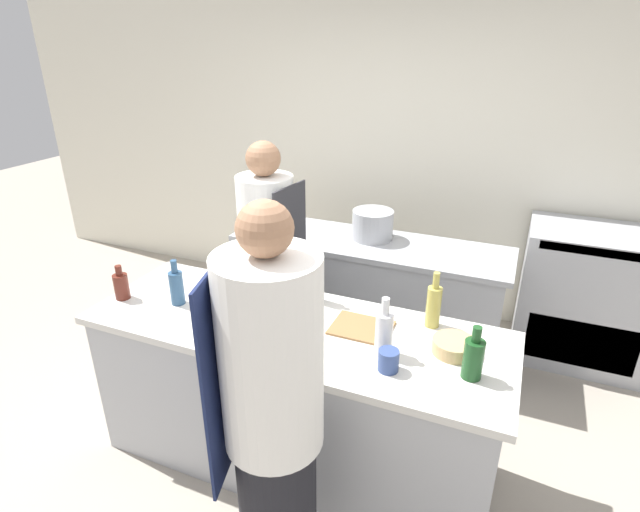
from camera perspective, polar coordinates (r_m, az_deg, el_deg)
The scene contains 19 objects.
ground_plane at distance 3.20m, azimuth -2.63°, elevation -21.79°, with size 16.00×16.00×0.00m, color #A89E8E.
wall_back at distance 4.34m, azimuth 9.37°, elevation 11.80°, with size 8.00×0.06×2.80m.
prep_counter at distance 2.89m, azimuth -2.80°, elevation -15.49°, with size 2.23×0.78×0.91m.
pass_counter at distance 3.86m, azimuth 5.42°, elevation -4.58°, with size 2.03×0.60×0.91m.
oven_range at distance 4.20m, azimuth 27.99°, elevation -4.10°, with size 0.90×0.63×1.03m.
chef_at_prep_near at distance 2.05m, azimuth -5.38°, elevation -18.50°, with size 0.44×0.42×1.81m.
chef_at_stove at distance 3.44m, azimuth -5.90°, elevation -1.06°, with size 0.41×0.39×1.69m.
bottle_olive_oil at distance 2.37m, azimuth 7.32°, elevation -8.63°, with size 0.08×0.08×0.30m.
bottle_vinegar at distance 2.62m, azimuth 12.86°, elevation -5.50°, with size 0.07×0.07×0.30m.
bottle_wine at distance 2.31m, azimuth 17.12°, elevation -11.03°, with size 0.09×0.09×0.26m.
bottle_cooking_oil at distance 2.79m, azimuth -0.40°, elevation -2.96°, with size 0.07×0.07×0.31m.
bottle_sauce at distance 2.88m, azimuth -16.07°, elevation -3.38°, with size 0.08×0.08×0.26m.
bottle_water at distance 3.05m, azimuth -21.77°, elevation -3.14°, with size 0.08×0.08×0.20m.
bowl_mixing_large at distance 2.76m, azimuth -7.92°, elevation -5.36°, with size 0.27×0.27×0.09m.
bowl_prep_small at distance 2.48m, azimuth 15.06°, elevation -9.94°, with size 0.21×0.21×0.07m.
bowl_ceramic_blue at distance 2.47m, azimuth -3.57°, elevation -9.37°, with size 0.20×0.20×0.05m.
cup at distance 2.30m, azimuth 7.83°, elevation -11.73°, with size 0.09×0.09×0.10m.
cutting_board at distance 2.60m, azimuth 4.75°, elevation -8.17°, with size 0.30×0.24×0.01m.
stockpot at distance 3.69m, azimuth 6.03°, elevation 3.58°, with size 0.30×0.30×0.22m.
Camera 1 is at (0.99, -2.00, 2.29)m, focal length 28.00 mm.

